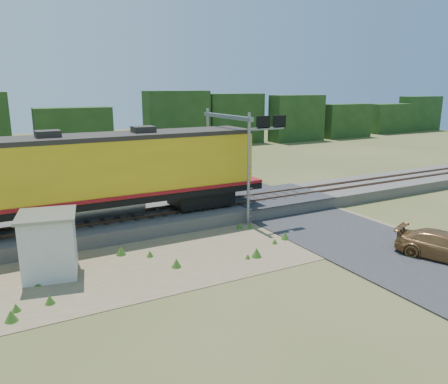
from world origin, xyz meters
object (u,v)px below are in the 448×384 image
locomotive (86,174)px  signal_gantry (236,138)px  car (446,247)px  shed (49,244)px

locomotive → signal_gantry: signal_gantry is taller
signal_gantry → car: signal_gantry is taller
locomotive → shed: 6.03m
locomotive → car: locomotive is taller
signal_gantry → car: bearing=-65.3°
signal_gantry → locomotive: bearing=176.0°
locomotive → car: size_ratio=4.46×
car → signal_gantry: bearing=92.8°
shed → signal_gantry: signal_gantry is taller
locomotive → shed: size_ratio=7.17×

